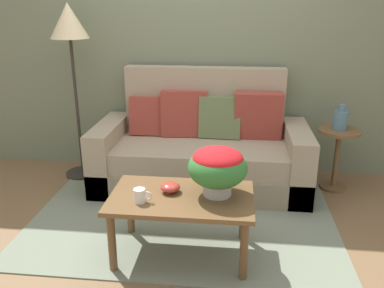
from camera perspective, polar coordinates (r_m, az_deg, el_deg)
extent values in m
plane|color=brown|center=(3.46, -1.13, -9.96)|extent=(14.00, 14.00, 0.00)
cube|color=slate|center=(4.13, 0.80, 16.29)|extent=(6.40, 0.12, 2.94)
cube|color=gray|center=(3.48, -1.05, -9.61)|extent=(2.46, 1.87, 0.01)
cube|color=gray|center=(3.91, 1.25, -4.32)|extent=(1.98, 0.88, 0.24)
cube|color=gray|center=(3.80, 1.24, -1.40)|extent=(1.56, 0.79, 0.20)
cube|color=gray|center=(4.07, 1.76, 4.67)|extent=(1.56, 0.16, 0.87)
cube|color=gray|center=(4.01, -11.46, -1.31)|extent=(0.21, 0.88, 0.61)
cube|color=gray|center=(3.87, 14.46, -2.32)|extent=(0.21, 0.88, 0.61)
cube|color=#607047|center=(3.92, 3.97, 3.80)|extent=(0.41, 0.20, 0.41)
cube|color=#93382D|center=(3.95, -1.16, 4.29)|extent=(0.45, 0.20, 0.45)
cube|color=#93382D|center=(3.91, 9.28, 3.94)|extent=(0.45, 0.18, 0.46)
cube|color=#93382D|center=(4.02, -6.07, 3.95)|extent=(0.38, 0.18, 0.39)
cylinder|color=brown|center=(2.76, -11.20, -13.44)|extent=(0.05, 0.05, 0.43)
cylinder|color=brown|center=(2.66, 7.32, -14.69)|extent=(0.05, 0.05, 0.43)
cylinder|color=brown|center=(3.15, -8.68, -8.86)|extent=(0.05, 0.05, 0.43)
cylinder|color=brown|center=(3.06, 7.22, -9.73)|extent=(0.05, 0.05, 0.43)
cube|color=brown|center=(2.76, -1.50, -7.57)|extent=(0.97, 0.59, 0.03)
cylinder|color=brown|center=(4.14, 19.18, -5.69)|extent=(0.25, 0.25, 0.03)
cylinder|color=brown|center=(4.04, 19.61, -2.09)|extent=(0.05, 0.05, 0.53)
cylinder|color=brown|center=(3.95, 20.07, 1.72)|extent=(0.39, 0.39, 0.03)
cylinder|color=#2D2823|center=(4.36, -15.03, -3.96)|extent=(0.34, 0.34, 0.03)
cylinder|color=#2D2823|center=(4.14, -15.86, 4.79)|extent=(0.03, 0.03, 1.34)
cone|color=beige|center=(4.02, -16.98, 16.29)|extent=(0.36, 0.36, 0.32)
cylinder|color=#B7B2A8|center=(2.75, 3.56, -6.04)|extent=(0.19, 0.19, 0.11)
ellipsoid|color=#337533|center=(2.70, 3.62, -3.34)|extent=(0.40, 0.40, 0.26)
ellipsoid|color=red|center=(2.67, 3.65, -2.05)|extent=(0.34, 0.34, 0.14)
cylinder|color=white|center=(2.67, -7.39, -7.21)|extent=(0.08, 0.08, 0.09)
torus|color=white|center=(2.66, -6.31, -7.28)|extent=(0.06, 0.01, 0.06)
cylinder|color=#B2382D|center=(2.80, -3.06, -6.58)|extent=(0.05, 0.05, 0.02)
ellipsoid|color=#B2382D|center=(2.79, -3.07, -6.06)|extent=(0.14, 0.14, 0.06)
cylinder|color=slate|center=(3.93, 20.15, 3.19)|extent=(0.13, 0.13, 0.17)
cylinder|color=slate|center=(3.91, 20.34, 4.81)|extent=(0.06, 0.06, 0.06)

